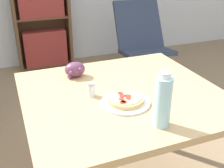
{
  "coord_description": "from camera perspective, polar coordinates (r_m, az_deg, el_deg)",
  "views": [
    {
      "loc": [
        -0.6,
        -1.19,
        1.42
      ],
      "look_at": [
        -0.13,
        0.01,
        0.81
      ],
      "focal_mm": 45.0,
      "sensor_mm": 36.0,
      "label": 1
    }
  ],
  "objects": [
    {
      "name": "bookshelf",
      "position": [
        3.78,
        -13.98,
        12.2
      ],
      "size": [
        0.7,
        0.26,
        1.31
      ],
      "color": "brown",
      "rests_on": "ground_plane"
    },
    {
      "name": "drink_bottle",
      "position": [
        1.17,
        10.29,
        -3.47
      ],
      "size": [
        0.07,
        0.07,
        0.24
      ],
      "color": "#A3DBEA",
      "rests_on": "dining_table"
    },
    {
      "name": "pizza_on_plate",
      "position": [
        1.36,
        2.72,
        -3.41
      ],
      "size": [
        0.24,
        0.24,
        0.04
      ],
      "color": "white",
      "rests_on": "dining_table"
    },
    {
      "name": "grape_bunch",
      "position": [
        1.66,
        -7.53,
        2.93
      ],
      "size": [
        0.12,
        0.1,
        0.09
      ],
      "color": "#6B3856",
      "rests_on": "dining_table"
    },
    {
      "name": "lounge_chair_far",
      "position": [
        3.43,
        6.08,
        5.98
      ],
      "size": [
        0.66,
        0.84,
        0.88
      ],
      "rotation": [
        0.0,
        0.0,
        -0.16
      ],
      "color": "slate",
      "rests_on": "ground_plane"
    },
    {
      "name": "dining_table",
      "position": [
        1.53,
        2.11,
        -5.18
      ],
      "size": [
        1.02,
        0.95,
        0.75
      ],
      "color": "tan",
      "rests_on": "ground_plane"
    },
    {
      "name": "salt_shaker",
      "position": [
        1.42,
        -4.22,
        -1.11
      ],
      "size": [
        0.04,
        0.04,
        0.07
      ],
      "color": "white",
      "rests_on": "dining_table"
    }
  ]
}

